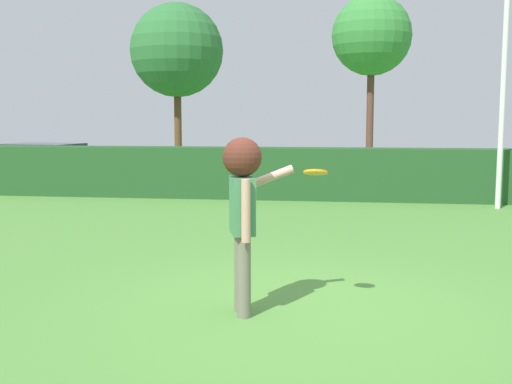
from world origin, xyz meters
TOP-DOWN VIEW (x-y plane):
  - ground_plane at (0.00, 0.00)m, footprint 60.00×60.00m
  - person at (-0.48, -0.25)m, footprint 0.70×0.71m
  - frisbee at (0.24, -0.09)m, footprint 0.25×0.25m
  - lamppost at (3.96, 7.98)m, footprint 0.24×0.24m
  - hedge_row at (0.00, 9.04)m, footprint 19.52×0.90m
  - parked_car_green at (-8.49, 11.25)m, footprint 4.41×2.30m
  - birch_tree at (1.53, 18.18)m, footprint 3.04×3.04m
  - willow_tree at (-5.32, 15.21)m, footprint 3.26×3.26m

SIDE VIEW (x-z plane):
  - ground_plane at x=0.00m, z-range 0.00..0.00m
  - hedge_row at x=0.00m, z-range 0.00..1.28m
  - parked_car_green at x=-8.49m, z-range 0.06..1.31m
  - person at x=-0.48m, z-range 0.30..2.12m
  - frisbee at x=0.24m, z-range 1.42..1.50m
  - lamppost at x=3.96m, z-range 0.32..6.68m
  - willow_tree at x=-5.32m, z-range 1.36..7.37m
  - birch_tree at x=1.53m, z-range 1.78..8.45m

